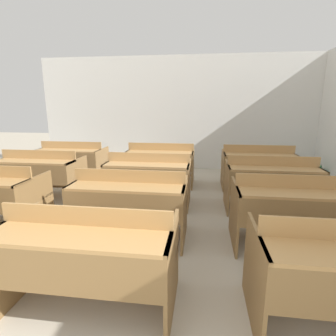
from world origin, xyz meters
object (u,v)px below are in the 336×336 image
bench_second_center (130,202)px  bench_back_center (161,162)px  bench_third_left (40,173)px  bench_back_right (257,165)px  bench_third_center (148,177)px  bench_front_center (88,254)px  wastepaper_bin (314,172)px  bench_second_right (295,209)px  bench_back_left (72,160)px  bench_third_right (271,181)px

bench_second_center → bench_back_center: bearing=89.8°
bench_second_center → bench_third_left: bearing=148.6°
bench_second_center → bench_back_right: (1.94, 2.30, 0.00)m
bench_second_center → bench_third_center: (-0.01, 1.16, 0.00)m
bench_front_center → bench_back_right: same height
bench_third_left → wastepaper_bin: bearing=20.7°
bench_back_center → bench_back_right: size_ratio=1.00×
bench_back_center → bench_back_right: same height
bench_second_center → bench_back_center: 2.32m
bench_front_center → bench_back_right: bearing=60.7°
bench_second_right → bench_back_center: (-1.90, 2.30, 0.00)m
bench_second_center → bench_back_left: size_ratio=1.00×
bench_back_center → wastepaper_bin: bench_back_center is taller
bench_back_right → bench_third_center: bearing=-149.7°
bench_third_center → bench_second_center: bearing=-89.5°
bench_third_left → bench_third_center: 1.92m
bench_third_left → bench_third_right: same height
wastepaper_bin → bench_third_right: bearing=-125.5°
bench_third_right → bench_back_right: 1.15m
bench_back_center → bench_second_center: bearing=-90.2°
bench_third_left → wastepaper_bin: size_ratio=4.23×
bench_second_right → bench_back_left: bearing=149.2°
bench_second_center → bench_second_right: bearing=0.6°
bench_second_right → bench_third_center: same height
bench_back_center → wastepaper_bin: size_ratio=4.23×
bench_back_left → bench_back_right: same height
bench_second_center → bench_third_left: same height
bench_second_right → bench_third_left: size_ratio=1.00×
bench_back_right → wastepaper_bin: (1.43, 0.88, -0.32)m
bench_second_right → bench_third_center: size_ratio=1.00×
bench_third_left → wastepaper_bin: 5.68m
bench_second_center → bench_back_right: same height
bench_third_left → bench_back_right: size_ratio=1.00×
wastepaper_bin → bench_back_left: bearing=-170.6°
bench_second_center → wastepaper_bin: bearing=43.4°
bench_second_right → wastepaper_bin: (1.46, 3.16, -0.32)m
bench_third_center → bench_back_left: size_ratio=1.00×
bench_second_center → bench_front_center: bearing=-90.6°
bench_front_center → bench_third_right: same height
bench_front_center → bench_back_center: same height
bench_back_left → wastepaper_bin: 5.37m
bench_second_right → bench_third_center: (-1.92, 1.14, 0.00)m
bench_second_right → bench_second_center: bearing=-179.4°
bench_second_center → bench_third_left: 2.26m
bench_third_right → bench_second_right: bearing=-90.4°
bench_front_center → bench_second_center: (0.01, 1.17, 0.00)m
bench_third_left → wastepaper_bin: (5.30, 2.01, -0.32)m
bench_second_center → bench_second_right: same height
bench_third_left → bench_back_center: bearing=30.5°
bench_back_center → bench_front_center: bearing=-90.3°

